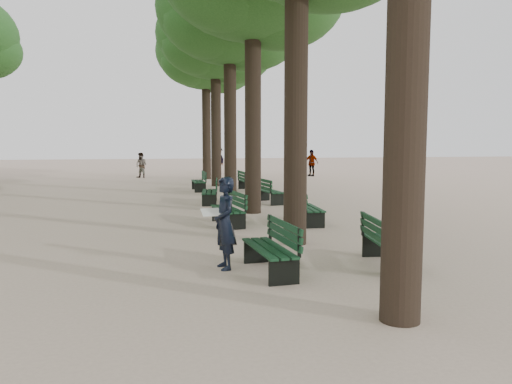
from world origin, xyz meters
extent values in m
plane|color=#CAAF99|center=(0.00, 0.00, 0.00)|extent=(120.00, 120.00, 0.00)
cylinder|color=#33261C|center=(1.50, -2.00, 3.75)|extent=(0.52, 0.52, 7.50)
cylinder|color=#33261C|center=(1.50, 3.00, 3.75)|extent=(0.52, 0.52, 7.50)
cylinder|color=#33261C|center=(1.50, 8.00, 3.75)|extent=(0.52, 0.52, 7.50)
cylinder|color=#33261C|center=(1.50, 13.00, 3.75)|extent=(0.52, 0.52, 7.50)
ellipsoid|color=#1E501B|center=(1.50, 13.00, 7.70)|extent=(6.00, 6.00, 4.50)
cylinder|color=#33261C|center=(1.50, 18.00, 3.75)|extent=(0.52, 0.52, 7.50)
ellipsoid|color=#1E501B|center=(1.50, 18.00, 7.70)|extent=(6.00, 6.00, 4.50)
cylinder|color=#33261C|center=(1.50, 23.00, 3.75)|extent=(0.52, 0.52, 7.50)
ellipsoid|color=#1E501B|center=(1.50, 23.00, 7.70)|extent=(6.00, 6.00, 4.50)
cube|color=black|center=(0.35, 0.63, 0.23)|extent=(0.67, 1.84, 0.45)
cube|color=black|center=(0.35, 0.63, 0.45)|extent=(0.69, 1.84, 0.04)
cube|color=black|center=(0.63, 0.66, 0.72)|extent=(0.19, 1.80, 0.40)
cube|color=black|center=(0.35, 5.81, 0.23)|extent=(0.76, 1.85, 0.45)
cube|color=black|center=(0.35, 5.81, 0.45)|extent=(0.78, 1.86, 0.04)
cube|color=black|center=(0.63, 5.85, 0.72)|extent=(0.29, 1.79, 0.40)
cube|color=black|center=(0.35, 10.67, 0.23)|extent=(0.74, 1.85, 0.45)
cube|color=black|center=(0.35, 10.67, 0.45)|extent=(0.76, 1.85, 0.04)
cube|color=black|center=(0.63, 10.64, 0.72)|extent=(0.27, 1.79, 0.40)
cube|color=black|center=(0.35, 15.59, 0.23)|extent=(0.54, 1.81, 0.45)
cube|color=black|center=(0.35, 15.59, 0.45)|extent=(0.56, 1.81, 0.04)
cube|color=black|center=(0.63, 15.59, 0.72)|extent=(0.06, 1.80, 0.40)
cube|color=black|center=(2.65, 0.65, 0.23)|extent=(0.75, 1.85, 0.45)
cube|color=black|center=(2.65, 0.65, 0.45)|extent=(0.77, 1.86, 0.04)
cube|color=black|center=(2.37, 0.69, 0.72)|extent=(0.28, 1.79, 0.40)
cube|color=black|center=(2.65, 5.62, 0.23)|extent=(0.62, 1.83, 0.45)
cube|color=black|center=(2.65, 5.62, 0.45)|extent=(0.64, 1.83, 0.04)
cube|color=black|center=(2.37, 5.63, 0.72)|extent=(0.14, 1.80, 0.40)
cube|color=black|center=(2.65, 10.44, 0.23)|extent=(0.74, 1.85, 0.45)
cube|color=black|center=(2.65, 10.44, 0.45)|extent=(0.76, 1.85, 0.04)
cube|color=black|center=(2.37, 10.40, 0.72)|extent=(0.26, 1.79, 0.40)
cube|color=black|center=(2.65, 15.33, 0.23)|extent=(0.58, 1.82, 0.45)
cube|color=black|center=(2.65, 15.33, 0.45)|extent=(0.60, 1.82, 0.04)
cube|color=black|center=(2.37, 15.32, 0.72)|extent=(0.10, 1.80, 0.40)
imported|color=black|center=(-0.36, 1.09, 0.84)|extent=(0.45, 0.72, 1.69)
cube|color=white|center=(-0.61, 1.09, 1.05)|extent=(0.37, 0.29, 0.12)
imported|color=#262628|center=(8.58, 24.08, 0.88)|extent=(0.94, 1.02, 1.76)
imported|color=#262628|center=(2.86, 28.20, 0.96)|extent=(0.87, 1.29, 1.93)
imported|color=#262628|center=(-2.49, 24.61, 0.80)|extent=(0.82, 0.72, 1.61)
camera|label=1|loc=(-1.56, -7.78, 2.32)|focal=35.00mm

